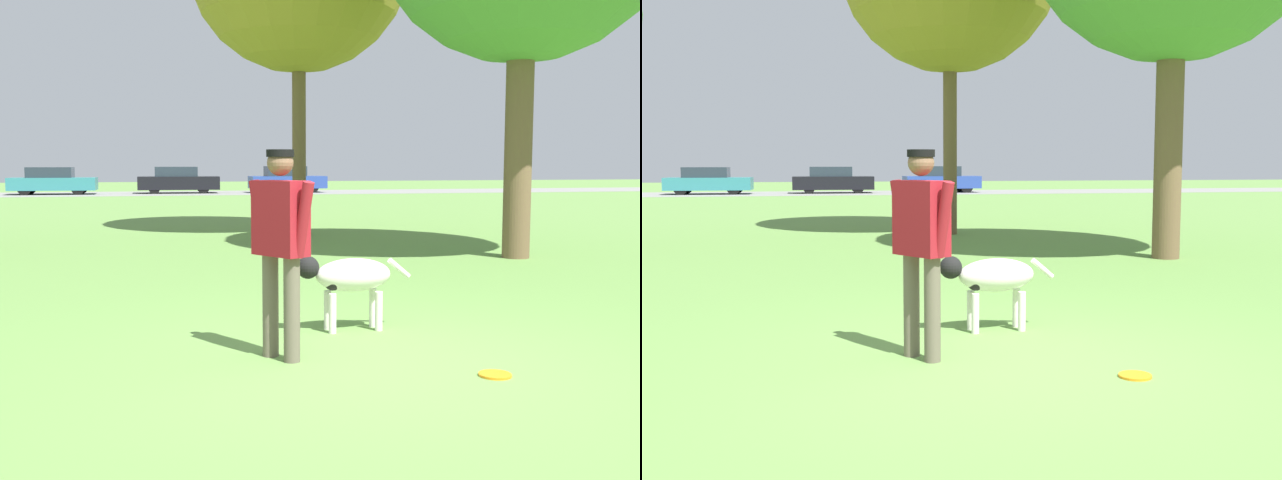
{
  "view_description": "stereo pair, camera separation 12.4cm",
  "coord_description": "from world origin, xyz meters",
  "views": [
    {
      "loc": [
        -1.63,
        -5.39,
        1.55
      ],
      "look_at": [
        -0.17,
        0.8,
        0.9
      ],
      "focal_mm": 42.0,
      "sensor_mm": 36.0,
      "label": 1
    },
    {
      "loc": [
        -1.51,
        -5.41,
        1.55
      ],
      "look_at": [
        -0.17,
        0.8,
        0.9
      ],
      "focal_mm": 42.0,
      "sensor_mm": 36.0,
      "label": 2
    }
  ],
  "objects": [
    {
      "name": "parked_car_black",
      "position": [
        0.1,
        34.55,
        0.67
      ],
      "size": [
        4.21,
        1.71,
        1.39
      ],
      "rotation": [
        0.0,
        0.0,
        -0.01
      ],
      "color": "black",
      "rests_on": "ground_plane"
    },
    {
      "name": "far_road_strip",
      "position": [
        0.0,
        34.49,
        0.01
      ],
      "size": [
        120.0,
        6.0,
        0.01
      ],
      "color": "gray",
      "rests_on": "ground_plane"
    },
    {
      "name": "parked_car_teal",
      "position": [
        -6.11,
        34.32,
        0.68
      ],
      "size": [
        4.24,
        1.89,
        1.38
      ],
      "rotation": [
        0.0,
        0.0,
        -0.03
      ],
      "color": "teal",
      "rests_on": "ground_plane"
    },
    {
      "name": "parked_car_blue",
      "position": [
        5.85,
        34.24,
        0.7
      ],
      "size": [
        4.08,
        1.79,
        1.42
      ],
      "rotation": [
        0.0,
        0.0,
        0.03
      ],
      "color": "#284293",
      "rests_on": "ground_plane"
    },
    {
      "name": "person",
      "position": [
        -0.59,
        0.37,
        0.99
      ],
      "size": [
        0.46,
        0.66,
        1.66
      ],
      "rotation": [
        0.0,
        0.0,
        -1.01
      ],
      "color": "#665B4C",
      "rests_on": "ground_plane"
    },
    {
      "name": "dog",
      "position": [
        0.19,
        1.23,
        0.5
      ],
      "size": [
        1.11,
        0.33,
        0.71
      ],
      "rotation": [
        0.0,
        0.0,
        3.17
      ],
      "color": "silver",
      "rests_on": "ground_plane"
    },
    {
      "name": "ground_plane",
      "position": [
        0.0,
        0.0,
        0.0
      ],
      "size": [
        120.0,
        120.0,
        0.0
      ],
      "primitive_type": "plane",
      "color": "#608C42"
    },
    {
      "name": "frisbee",
      "position": [
        0.84,
        -0.47,
        0.01
      ],
      "size": [
        0.24,
        0.24,
        0.02
      ],
      "color": "orange",
      "rests_on": "ground_plane"
    }
  ]
}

